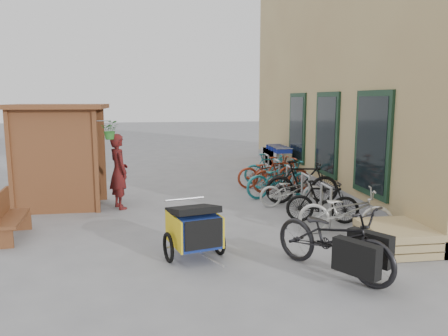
{
  "coord_description": "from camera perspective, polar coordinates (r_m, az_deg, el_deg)",
  "views": [
    {
      "loc": [
        -0.92,
        -7.98,
        2.53
      ],
      "look_at": [
        0.5,
        1.5,
        1.0
      ],
      "focal_mm": 35.0,
      "sensor_mm": 36.0,
      "label": 1
    }
  ],
  "objects": [
    {
      "name": "bike_5",
      "position": [
        11.89,
        7.51,
        -0.86
      ],
      "size": [
        1.68,
        0.62,
        0.99
      ],
      "primitive_type": "imported",
      "rotation": [
        0.0,
        0.0,
        1.67
      ],
      "color": "maroon",
      "rests_on": "ground"
    },
    {
      "name": "bike_3",
      "position": [
        10.7,
        10.17,
        -1.85
      ],
      "size": [
        1.82,
        0.74,
        1.06
      ],
      "primitive_type": "imported",
      "rotation": [
        0.0,
        0.0,
        1.43
      ],
      "color": "black",
      "rests_on": "ground"
    },
    {
      "name": "pallet_stack",
      "position": [
        8.0,
        21.51,
        -8.43
      ],
      "size": [
        1.0,
        1.2,
        0.4
      ],
      "color": "tan",
      "rests_on": "ground"
    },
    {
      "name": "bench",
      "position": [
        8.84,
        -26.48,
        -5.58
      ],
      "size": [
        0.55,
        1.39,
        0.86
      ],
      "rotation": [
        0.0,
        0.0,
        0.1
      ],
      "color": "brown",
      "rests_on": "ground"
    },
    {
      "name": "bike_1",
      "position": [
        9.16,
        12.74,
        -4.33
      ],
      "size": [
        1.53,
        0.84,
        0.89
      ],
      "primitive_type": "imported",
      "rotation": [
        0.0,
        0.0,
        1.26
      ],
      "color": "black",
      "rests_on": "ground"
    },
    {
      "name": "bike_4",
      "position": [
        11.31,
        7.24,
        -1.43
      ],
      "size": [
        1.92,
        0.98,
        0.96
      ],
      "primitive_type": "imported",
      "rotation": [
        0.0,
        0.0,
        1.76
      ],
      "color": "#1F757E",
      "rests_on": "ground"
    },
    {
      "name": "kiosk",
      "position": [
        10.76,
        -21.18,
        3.24
      ],
      "size": [
        2.49,
        1.65,
        2.4
      ],
      "color": "brown",
      "rests_on": "ground"
    },
    {
      "name": "bike_2",
      "position": [
        10.36,
        8.86,
        -2.91
      ],
      "size": [
        1.56,
        0.69,
        0.8
      ],
      "primitive_type": "imported",
      "rotation": [
        0.0,
        0.0,
        1.47
      ],
      "color": "#B7B7B2",
      "rests_on": "ground"
    },
    {
      "name": "bike_0",
      "position": [
        8.46,
        15.57,
        -5.49
      ],
      "size": [
        1.82,
        1.08,
        0.91
      ],
      "primitive_type": "imported",
      "rotation": [
        0.0,
        0.0,
        1.27
      ],
      "color": "#B7B7B2",
      "rests_on": "ground"
    },
    {
      "name": "person_kiosk",
      "position": [
        10.34,
        -13.58,
        -0.43
      ],
      "size": [
        0.64,
        0.75,
        1.74
      ],
      "primitive_type": "imported",
      "rotation": [
        0.0,
        0.0,
        2.0
      ],
      "color": "maroon",
      "rests_on": "ground"
    },
    {
      "name": "ground",
      "position": [
        8.42,
        -1.87,
        -8.42
      ],
      "size": [
        80.0,
        80.0,
        0.0
      ],
      "primitive_type": "plane",
      "color": "gray"
    },
    {
      "name": "building",
      "position": [
        14.55,
        22.67,
        12.18
      ],
      "size": [
        6.07,
        13.0,
        7.0
      ],
      "color": "tan",
      "rests_on": "ground"
    },
    {
      "name": "cargo_bike",
      "position": [
        6.57,
        14.28,
        -9.01
      ],
      "size": [
        1.66,
        2.07,
        1.05
      ],
      "rotation": [
        0.0,
        0.0,
        0.56
      ],
      "color": "black",
      "rests_on": "ground"
    },
    {
      "name": "bike_rack",
      "position": [
        11.05,
        8.57,
        -1.53
      ],
      "size": [
        0.05,
        5.35,
        0.86
      ],
      "color": "#A5A8AD",
      "rests_on": "ground"
    },
    {
      "name": "bike_7",
      "position": [
        13.02,
        6.02,
        -0.12
      ],
      "size": [
        1.58,
        0.65,
        0.92
      ],
      "primitive_type": "imported",
      "rotation": [
        0.0,
        0.0,
        1.43
      ],
      "color": "#1F757E",
      "rests_on": "ground"
    },
    {
      "name": "child_trailer",
      "position": [
        7.02,
        -3.93,
        -7.7
      ],
      "size": [
        1.01,
        1.59,
        0.91
      ],
      "rotation": [
        0.0,
        0.0,
        0.26
      ],
      "color": "navy",
      "rests_on": "ground"
    },
    {
      "name": "bike_6",
      "position": [
        12.5,
        5.79,
        -0.46
      ],
      "size": [
        1.81,
        0.68,
        0.94
      ],
      "primitive_type": "imported",
      "rotation": [
        0.0,
        0.0,
        1.6
      ],
      "color": "maroon",
      "rests_on": "ground"
    },
    {
      "name": "shopping_carts",
      "position": [
        14.97,
        6.73,
        1.48
      ],
      "size": [
        0.55,
        2.17,
        0.98
      ],
      "color": "silver",
      "rests_on": "ground"
    }
  ]
}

